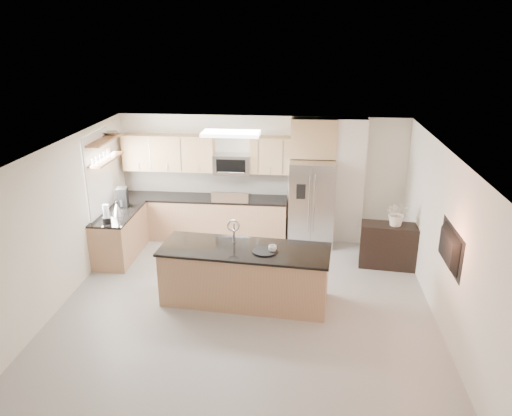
# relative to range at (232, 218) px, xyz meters

# --- Properties ---
(floor) EXTENTS (6.50, 6.50, 0.00)m
(floor) POSITION_rel_range_xyz_m (0.60, -2.92, -0.47)
(floor) COLOR #999692
(floor) RESTS_ON ground
(ceiling) EXTENTS (6.00, 6.50, 0.02)m
(ceiling) POSITION_rel_range_xyz_m (0.60, -2.92, 2.13)
(ceiling) COLOR silver
(ceiling) RESTS_ON wall_back
(wall_back) EXTENTS (6.00, 0.02, 2.60)m
(wall_back) POSITION_rel_range_xyz_m (0.60, 0.33, 0.83)
(wall_back) COLOR silver
(wall_back) RESTS_ON floor
(wall_front) EXTENTS (6.00, 0.02, 2.60)m
(wall_front) POSITION_rel_range_xyz_m (0.60, -6.17, 0.83)
(wall_front) COLOR silver
(wall_front) RESTS_ON floor
(wall_left) EXTENTS (0.02, 6.50, 2.60)m
(wall_left) POSITION_rel_range_xyz_m (-2.40, -2.92, 0.83)
(wall_left) COLOR silver
(wall_left) RESTS_ON floor
(wall_right) EXTENTS (0.02, 6.50, 2.60)m
(wall_right) POSITION_rel_range_xyz_m (3.60, -2.92, 0.83)
(wall_right) COLOR silver
(wall_right) RESTS_ON floor
(back_counter) EXTENTS (3.55, 0.66, 1.44)m
(back_counter) POSITION_rel_range_xyz_m (-0.63, 0.01, -0.00)
(back_counter) COLOR tan
(back_counter) RESTS_ON floor
(left_counter) EXTENTS (0.66, 1.50, 0.92)m
(left_counter) POSITION_rel_range_xyz_m (-2.07, -1.07, -0.01)
(left_counter) COLOR tan
(left_counter) RESTS_ON floor
(range) EXTENTS (0.76, 0.64, 1.14)m
(range) POSITION_rel_range_xyz_m (0.00, 0.00, 0.00)
(range) COLOR black
(range) RESTS_ON floor
(upper_cabinets) EXTENTS (3.50, 0.33, 0.75)m
(upper_cabinets) POSITION_rel_range_xyz_m (-0.70, 0.16, 1.35)
(upper_cabinets) COLOR tan
(upper_cabinets) RESTS_ON wall_back
(microwave) EXTENTS (0.76, 0.40, 0.40)m
(microwave) POSITION_rel_range_xyz_m (0.00, 0.12, 1.16)
(microwave) COLOR #ACADAF
(microwave) RESTS_ON upper_cabinets
(refrigerator) EXTENTS (0.92, 0.78, 1.78)m
(refrigerator) POSITION_rel_range_xyz_m (1.66, -0.05, 0.42)
(refrigerator) COLOR #ACADAF
(refrigerator) RESTS_ON floor
(partition_column) EXTENTS (0.60, 0.30, 2.60)m
(partition_column) POSITION_rel_range_xyz_m (2.42, 0.18, 0.83)
(partition_column) COLOR white
(partition_column) RESTS_ON floor
(window) EXTENTS (0.04, 1.15, 1.65)m
(window) POSITION_rel_range_xyz_m (-2.38, -1.07, 1.18)
(window) COLOR white
(window) RESTS_ON wall_left
(shelf_lower) EXTENTS (0.30, 1.20, 0.04)m
(shelf_lower) POSITION_rel_range_xyz_m (-2.25, -0.97, 1.48)
(shelf_lower) COLOR brown
(shelf_lower) RESTS_ON wall_left
(shelf_upper) EXTENTS (0.30, 1.20, 0.04)m
(shelf_upper) POSITION_rel_range_xyz_m (-2.25, -0.97, 1.85)
(shelf_upper) COLOR brown
(shelf_upper) RESTS_ON wall_left
(ceiling_fixture) EXTENTS (1.00, 0.50, 0.06)m
(ceiling_fixture) POSITION_rel_range_xyz_m (0.20, -1.32, 2.09)
(ceiling_fixture) COLOR white
(ceiling_fixture) RESTS_ON ceiling
(island) EXTENTS (2.81, 1.22, 1.37)m
(island) POSITION_rel_range_xyz_m (0.58, -2.54, 0.00)
(island) COLOR tan
(island) RESTS_ON floor
(credenza) EXTENTS (1.10, 0.55, 0.85)m
(credenza) POSITION_rel_range_xyz_m (3.12, -1.02, -0.05)
(credenza) COLOR black
(credenza) RESTS_ON floor
(cup) EXTENTS (0.14, 0.14, 0.11)m
(cup) POSITION_rel_range_xyz_m (1.03, -2.61, 0.53)
(cup) COLOR white
(cup) RESTS_ON island
(platter) EXTENTS (0.48, 0.48, 0.02)m
(platter) POSITION_rel_range_xyz_m (0.91, -2.63, 0.48)
(platter) COLOR black
(platter) RESTS_ON island
(blender) EXTENTS (0.15, 0.15, 0.35)m
(blender) POSITION_rel_range_xyz_m (-2.07, -1.61, 0.60)
(blender) COLOR black
(blender) RESTS_ON left_counter
(kettle) EXTENTS (0.23, 0.23, 0.28)m
(kettle) POSITION_rel_range_xyz_m (-2.02, -1.21, 0.57)
(kettle) COLOR #ACADAF
(kettle) RESTS_ON left_counter
(coffee_maker) EXTENTS (0.24, 0.28, 0.38)m
(coffee_maker) POSITION_rel_range_xyz_m (-2.09, -0.71, 0.63)
(coffee_maker) COLOR black
(coffee_maker) RESTS_ON left_counter
(bowl) EXTENTS (0.38, 0.38, 0.08)m
(bowl) POSITION_rel_range_xyz_m (-2.25, -0.60, 1.91)
(bowl) COLOR #ACADAF
(bowl) RESTS_ON shelf_upper
(flower_vase) EXTENTS (0.75, 0.68, 0.72)m
(flower_vase) POSITION_rel_range_xyz_m (3.22, -1.04, 0.73)
(flower_vase) COLOR white
(flower_vase) RESTS_ON credenza
(television) EXTENTS (0.14, 1.08, 0.62)m
(television) POSITION_rel_range_xyz_m (3.51, -3.12, 0.88)
(television) COLOR black
(television) RESTS_ON wall_right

